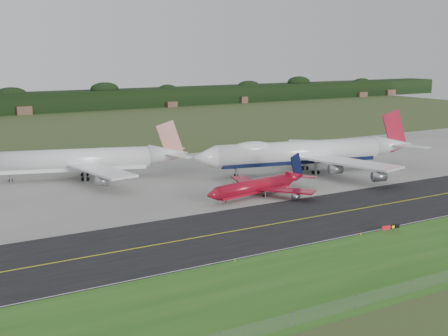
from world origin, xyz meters
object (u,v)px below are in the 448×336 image
jet_ba_747 (306,152)px  taxiway_sign (391,227)px  jet_red_737 (260,185)px  jet_star_tail (83,160)px

jet_ba_747 → taxiway_sign: jet_ba_747 is taller
jet_red_737 → jet_star_tail: 56.21m
jet_star_tail → jet_ba_747: bearing=-23.1°
jet_red_737 → taxiway_sign: jet_red_737 is taller
jet_ba_747 → jet_red_737: 35.64m
jet_ba_747 → taxiway_sign: (-25.49, -60.91, -5.41)m
jet_ba_747 → jet_star_tail: size_ratio=1.19×
jet_ba_747 → jet_star_tail: 68.72m
jet_star_tail → taxiway_sign: jet_star_tail is taller
jet_red_737 → taxiway_sign: bearing=-83.6°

